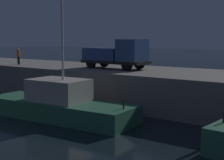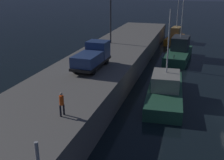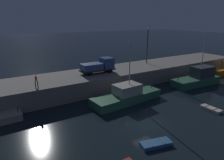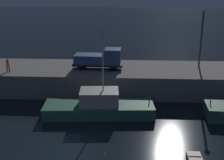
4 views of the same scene
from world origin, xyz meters
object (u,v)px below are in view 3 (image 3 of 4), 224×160
Objects in this scene: fishing_boat_white at (127,95)px; rowboat_blue_far at (211,109)px; utility_truck at (99,66)px; dockworker at (36,80)px; dinghy_orange_near at (156,144)px; fishing_boat_blue at (198,78)px; lamp_post_east at (147,43)px.

fishing_boat_white is 11.18m from rowboat_blue_far.
utility_truck reaches higher than rowboat_blue_far.
fishing_boat_white is 6.79× the size of dockworker.
rowboat_blue_far is (7.68, -8.09, -0.75)m from fishing_boat_white.
dinghy_orange_near is 0.53× the size of utility_truck.
fishing_boat_blue is at bearing -1.05° from fishing_boat_white.
utility_truck is (3.31, 17.33, 3.69)m from dinghy_orange_near.
dinghy_orange_near is (-19.31, -9.76, -0.99)m from fishing_boat_blue.
dinghy_orange_near is 0.45× the size of lamp_post_east.
fishing_boat_white is 4.12× the size of rowboat_blue_far.
lamp_post_east is 1.19× the size of utility_truck.
dockworker is (-7.14, 15.50, 3.40)m from dinghy_orange_near.
utility_truck is (-8.23, 15.38, 3.71)m from rowboat_blue_far.
fishing_boat_white is at bearing 68.99° from dinghy_orange_near.
utility_truck is at bearing 9.92° from dockworker.
lamp_post_east is at bearing 77.60° from rowboat_blue_far.
dockworker is at bearing 153.59° from fishing_boat_white.
fishing_boat_blue is 15.45m from fishing_boat_white.
fishing_boat_white is at bearing 133.52° from rowboat_blue_far.
fishing_boat_blue reaches higher than utility_truck.
fishing_boat_blue is 17.90m from utility_truck.
fishing_boat_blue is 5.99× the size of dockworker.
utility_truck is 10.61m from dockworker.
fishing_boat_blue is at bearing -25.33° from utility_truck.
dinghy_orange_near is 1.19× the size of rowboat_blue_far.
fishing_boat_blue is 27.17m from dockworker.
fishing_boat_white is 1.55× the size of lamp_post_east.
fishing_boat_blue is at bearing -66.90° from lamp_post_east.
lamp_post_east is at bearing 38.39° from fishing_boat_white.
lamp_post_east reaches higher than fishing_boat_blue.
dockworker is (-11.00, 5.46, 2.67)m from fishing_boat_white.
fishing_boat_blue reaches higher than dockworker.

